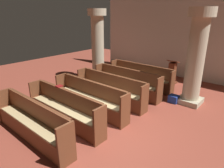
% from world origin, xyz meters
% --- Properties ---
extents(ground_plane, '(19.20, 19.20, 0.00)m').
position_xyz_m(ground_plane, '(0.00, 0.00, 0.00)').
color(ground_plane, brown).
extents(back_wall, '(10.00, 0.16, 4.50)m').
position_xyz_m(back_wall, '(0.00, 6.08, 2.25)').
color(back_wall, silver).
rests_on(back_wall, ground).
extents(pew_row_0, '(2.94, 0.46, 0.98)m').
position_xyz_m(pew_row_0, '(-1.11, 3.48, 0.52)').
color(pew_row_0, brown).
rests_on(pew_row_0, ground).
extents(pew_row_1, '(2.94, 0.46, 0.98)m').
position_xyz_m(pew_row_1, '(-1.11, 2.48, 0.52)').
color(pew_row_1, brown).
rests_on(pew_row_1, ground).
extents(pew_row_2, '(2.94, 0.47, 0.98)m').
position_xyz_m(pew_row_2, '(-1.11, 1.49, 0.52)').
color(pew_row_2, brown).
rests_on(pew_row_2, ground).
extents(pew_row_3, '(2.94, 0.46, 0.98)m').
position_xyz_m(pew_row_3, '(-1.11, 0.49, 0.52)').
color(pew_row_3, brown).
rests_on(pew_row_3, ground).
extents(pew_row_4, '(2.94, 0.46, 0.98)m').
position_xyz_m(pew_row_4, '(-1.11, -0.50, 0.52)').
color(pew_row_4, brown).
rests_on(pew_row_4, ground).
extents(pew_row_5, '(2.94, 0.47, 0.98)m').
position_xyz_m(pew_row_5, '(-1.11, -1.50, 0.52)').
color(pew_row_5, brown).
rests_on(pew_row_5, ground).
extents(pillar_aisle_side, '(0.83, 0.83, 3.23)m').
position_xyz_m(pillar_aisle_side, '(1.14, 3.26, 1.68)').
color(pillar_aisle_side, tan).
rests_on(pillar_aisle_side, ground).
extents(pillar_far_side, '(0.83, 0.83, 3.23)m').
position_xyz_m(pillar_far_side, '(-3.30, 3.15, 1.68)').
color(pillar_far_side, tan).
rests_on(pillar_far_side, ground).
extents(lectern, '(0.48, 0.45, 1.08)m').
position_xyz_m(lectern, '(-0.28, 4.82, 0.45)').
color(lectern, '#562B1A').
rests_on(lectern, ground).
extents(hymn_book, '(0.16, 0.19, 0.04)m').
position_xyz_m(hymn_book, '(-1.54, -0.31, 1.00)').
color(hymn_book, maroon).
rests_on(hymn_book, pew_row_4).
extents(kneeler_box_blue, '(0.32, 0.29, 0.27)m').
position_xyz_m(kneeler_box_blue, '(0.68, 2.92, 0.13)').
color(kneeler_box_blue, navy).
rests_on(kneeler_box_blue, ground).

